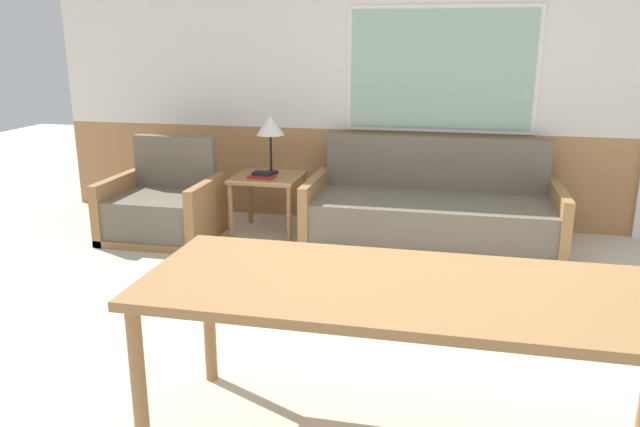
# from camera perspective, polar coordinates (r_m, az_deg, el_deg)

# --- Properties ---
(ground_plane) EXTENTS (16.00, 16.00, 0.00)m
(ground_plane) POSITION_cam_1_polar(r_m,az_deg,el_deg) (3.51, 7.23, -12.93)
(ground_plane) COLOR beige
(wall_back) EXTENTS (7.20, 0.09, 2.70)m
(wall_back) POSITION_cam_1_polar(r_m,az_deg,el_deg) (5.71, 10.37, 12.27)
(wall_back) COLOR #AD7A4C
(wall_back) RESTS_ON ground_plane
(couch) EXTENTS (2.08, 0.88, 0.85)m
(couch) POSITION_cam_1_polar(r_m,az_deg,el_deg) (5.32, 10.14, -0.11)
(couch) COLOR #9E7042
(couch) RESTS_ON ground_plane
(armchair) EXTENTS (0.91, 0.75, 0.84)m
(armchair) POSITION_cam_1_polar(r_m,az_deg,el_deg) (5.54, -14.14, 0.35)
(armchair) COLOR #9E7042
(armchair) RESTS_ON ground_plane
(side_table) EXTENTS (0.57, 0.57, 0.52)m
(side_table) POSITION_cam_1_polar(r_m,az_deg,el_deg) (5.47, -4.78, 2.67)
(side_table) COLOR #9E7042
(side_table) RESTS_ON ground_plane
(table_lamp) EXTENTS (0.24, 0.24, 0.51)m
(table_lamp) POSITION_cam_1_polar(r_m,az_deg,el_deg) (5.47, -4.56, 7.90)
(table_lamp) COLOR black
(table_lamp) RESTS_ON side_table
(book_stack) EXTENTS (0.23, 0.16, 0.05)m
(book_stack) POSITION_cam_1_polar(r_m,az_deg,el_deg) (5.36, -5.29, 3.49)
(book_stack) COLOR #B22823
(book_stack) RESTS_ON side_table
(dining_table) EXTENTS (2.14, 0.83, 0.75)m
(dining_table) POSITION_cam_1_polar(r_m,az_deg,el_deg) (2.51, 8.34, -7.85)
(dining_table) COLOR #9E7042
(dining_table) RESTS_ON ground_plane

